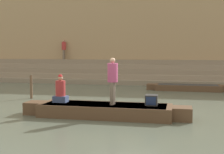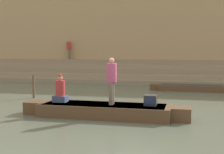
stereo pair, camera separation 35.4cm
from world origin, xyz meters
The scene contains 10 objects.
ground_plane centered at (0.00, 0.00, 0.00)m, with size 120.00×120.00×0.00m, color #566051.
ghat_steps centered at (0.00, 11.88, 0.64)m, with size 36.00×3.23×1.73m.
back_wall centered at (0.00, 13.66, 3.59)m, with size 34.20×1.28×7.23m.
rowboat_main centered at (-0.66, -0.84, 0.25)m, with size 6.17×1.52×0.46m.
person_standing centered at (-0.39, -0.82, 1.43)m, with size 0.37×0.37×1.69m.
person_rowing centered at (-2.42, -0.75, 0.88)m, with size 0.52×0.41×1.06m.
tv_set centered at (1.01, -0.69, 0.65)m, with size 0.43×0.48×0.37m.
moored_boat_shore centered at (2.49, 7.75, 0.19)m, with size 4.98×1.27×0.36m.
mooring_post centered at (-5.37, 2.73, 0.59)m, with size 0.13×0.13×1.18m, color brown.
person_on_steps centered at (-7.41, 12.74, 2.66)m, with size 0.35×0.35×1.62m.
Camera 2 is at (2.29, -11.69, 2.38)m, focal length 50.00 mm.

